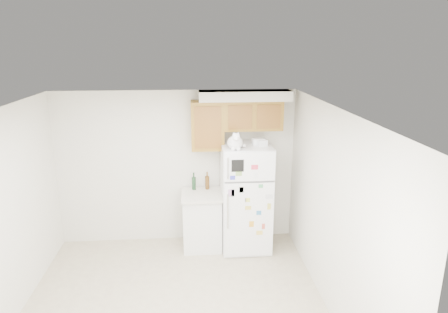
{
  "coord_description": "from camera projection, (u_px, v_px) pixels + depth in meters",
  "views": [
    {
      "loc": [
        0.26,
        -4.19,
        3.2
      ],
      "look_at": [
        0.73,
        1.55,
        1.55
      ],
      "focal_mm": 32.0,
      "sensor_mm": 36.0,
      "label": 1
    }
  ],
  "objects": [
    {
      "name": "bottle_green",
      "position": [
        194.0,
        181.0,
        6.39
      ],
      "size": [
        0.07,
        0.07,
        0.28
      ],
      "primitive_type": null,
      "color": "#19381E",
      "rests_on": "base_counter"
    },
    {
      "name": "storage_box_front",
      "position": [
        262.0,
        143.0,
        6.0
      ],
      "size": [
        0.18,
        0.15,
        0.09
      ],
      "primitive_type": "cube",
      "rotation": [
        0.0,
        0.0,
        0.31
      ],
      "color": "white",
      "rests_on": "refrigerator"
    },
    {
      "name": "room_shell",
      "position": [
        181.0,
        178.0,
        4.66
      ],
      "size": [
        3.84,
        4.04,
        2.52
      ],
      "color": "silver",
      "rests_on": "ground_plane"
    },
    {
      "name": "cat",
      "position": [
        235.0,
        142.0,
        5.79
      ],
      "size": [
        0.28,
        0.41,
        0.29
      ],
      "color": "white",
      "rests_on": "refrigerator"
    },
    {
      "name": "refrigerator",
      "position": [
        246.0,
        198.0,
        6.27
      ],
      "size": [
        0.76,
        0.78,
        1.7
      ],
      "color": "white",
      "rests_on": "ground_plane"
    },
    {
      "name": "bottle_amber",
      "position": [
        207.0,
        180.0,
        6.41
      ],
      "size": [
        0.07,
        0.07,
        0.29
      ],
      "primitive_type": null,
      "color": "#593814",
      "rests_on": "base_counter"
    },
    {
      "name": "base_counter",
      "position": [
        202.0,
        220.0,
        6.39
      ],
      "size": [
        0.64,
        0.64,
        0.92
      ],
      "color": "white",
      "rests_on": "ground_plane"
    },
    {
      "name": "storage_box_back",
      "position": [
        258.0,
        142.0,
        6.06
      ],
      "size": [
        0.19,
        0.14,
        0.1
      ],
      "primitive_type": "cube",
      "rotation": [
        0.0,
        0.0,
        0.07
      ],
      "color": "white",
      "rests_on": "refrigerator"
    }
  ]
}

